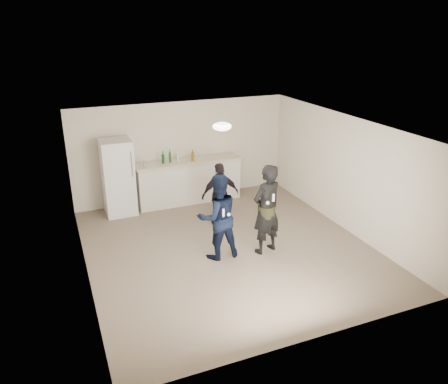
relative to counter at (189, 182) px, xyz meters
name	(u,v)px	position (x,y,z in m)	size (l,w,h in m)	color
floor	(228,248)	(-0.04, -2.67, -0.53)	(6.00, 6.00, 0.00)	#6B5B4C
ceiling	(228,127)	(-0.04, -2.67, 1.98)	(6.00, 6.00, 0.00)	silver
wall_back	(182,151)	(-0.04, 0.33, 0.72)	(6.00, 6.00, 0.00)	beige
wall_front	(314,265)	(-0.04, -5.67, 0.72)	(6.00, 6.00, 0.00)	beige
wall_left	(80,213)	(-2.79, -2.67, 0.72)	(6.00, 6.00, 0.00)	beige
wall_right	(345,173)	(2.71, -2.67, 0.72)	(6.00, 6.00, 0.00)	beige
counter	(189,182)	(0.00, 0.00, 0.00)	(2.60, 0.56, 1.05)	silver
counter_top	(188,161)	(0.00, 0.00, 0.55)	(2.68, 0.64, 0.04)	beige
fridge	(118,177)	(-1.74, -0.07, 0.38)	(0.70, 0.70, 1.80)	silver
fridge_handle	(132,164)	(-1.46, -0.44, 0.78)	(0.02, 0.02, 0.60)	#B9B8BD
ceiling_dome	(222,126)	(-0.04, -2.37, 1.93)	(0.36, 0.36, 0.16)	white
shaker	(145,164)	(-1.09, -0.12, 0.65)	(0.08, 0.08, 0.17)	silver
man	(218,217)	(-0.35, -2.90, 0.32)	(0.82, 0.64, 1.69)	#0D1B39
woman	(266,209)	(0.60, -3.07, 0.39)	(0.66, 0.44, 1.82)	black
camo_shorts	(266,212)	(0.60, -3.07, 0.32)	(0.34, 0.34, 0.28)	#2F3417
spectator	(220,195)	(0.22, -1.60, 0.21)	(0.86, 0.36, 1.46)	black
remote_man	(223,213)	(-0.35, -3.18, 0.53)	(0.04, 0.04, 0.15)	white
nunchuk_man	(229,214)	(-0.23, -3.15, 0.45)	(0.07, 0.07, 0.07)	white
remote_woman	(273,198)	(0.60, -3.32, 0.72)	(0.04, 0.04, 0.15)	white
nunchuk_woman	(268,203)	(0.50, -3.29, 0.62)	(0.07, 0.07, 0.07)	white
bottle_cluster	(177,158)	(-0.29, -0.02, 0.67)	(0.80, 0.25, 0.25)	silver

